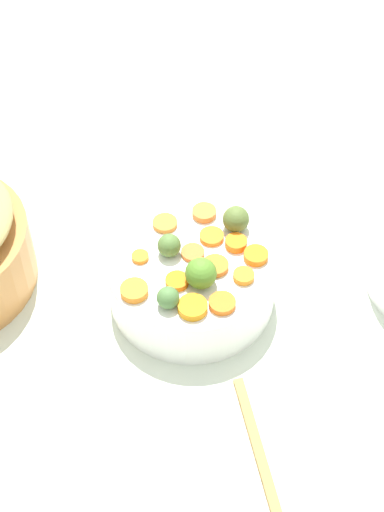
# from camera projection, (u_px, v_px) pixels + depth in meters

# --- Properties ---
(tabletop) EXTENTS (2.40, 2.40, 0.02)m
(tabletop) POSITION_uv_depth(u_px,v_px,m) (215.00, 326.00, 1.10)
(tabletop) COLOR silver
(tabletop) RESTS_ON ground
(serving_bowl_carrots) EXTENTS (0.24, 0.24, 0.08)m
(serving_bowl_carrots) POSITION_uv_depth(u_px,v_px,m) (192.00, 279.00, 1.10)
(serving_bowl_carrots) COLOR white
(serving_bowl_carrots) RESTS_ON tabletop
(carrot_slice_0) EXTENTS (0.05, 0.05, 0.01)m
(carrot_slice_0) POSITION_uv_depth(u_px,v_px,m) (165.00, 223.00, 1.11)
(carrot_slice_0) COLOR orange
(carrot_slice_0) RESTS_ON serving_bowl_carrots
(carrot_slice_1) EXTENTS (0.05, 0.05, 0.01)m
(carrot_slice_1) POSITION_uv_depth(u_px,v_px,m) (256.00, 256.00, 1.06)
(carrot_slice_1) COLOR orange
(carrot_slice_1) RESTS_ON serving_bowl_carrots
(carrot_slice_2) EXTENTS (0.05, 0.05, 0.01)m
(carrot_slice_2) POSITION_uv_depth(u_px,v_px,m) (134.00, 291.00, 1.02)
(carrot_slice_2) COLOR orange
(carrot_slice_2) RESTS_ON serving_bowl_carrots
(carrot_slice_3) EXTENTS (0.03, 0.03, 0.01)m
(carrot_slice_3) POSITION_uv_depth(u_px,v_px,m) (193.00, 253.00, 1.07)
(carrot_slice_3) COLOR orange
(carrot_slice_3) RESTS_ON serving_bowl_carrots
(carrot_slice_4) EXTENTS (0.04, 0.04, 0.01)m
(carrot_slice_4) POSITION_uv_depth(u_px,v_px,m) (193.00, 307.00, 1.00)
(carrot_slice_4) COLOR orange
(carrot_slice_4) RESTS_ON serving_bowl_carrots
(carrot_slice_5) EXTENTS (0.04, 0.04, 0.01)m
(carrot_slice_5) POSITION_uv_depth(u_px,v_px,m) (244.00, 276.00, 1.04)
(carrot_slice_5) COLOR orange
(carrot_slice_5) RESTS_ON serving_bowl_carrots
(carrot_slice_6) EXTENTS (0.05, 0.05, 0.01)m
(carrot_slice_6) POSITION_uv_depth(u_px,v_px,m) (204.00, 213.00, 1.12)
(carrot_slice_6) COLOR orange
(carrot_slice_6) RESTS_ON serving_bowl_carrots
(carrot_slice_7) EXTENTS (0.04, 0.04, 0.01)m
(carrot_slice_7) POSITION_uv_depth(u_px,v_px,m) (236.00, 243.00, 1.08)
(carrot_slice_7) COLOR orange
(carrot_slice_7) RESTS_ON serving_bowl_carrots
(carrot_slice_8) EXTENTS (0.04, 0.04, 0.01)m
(carrot_slice_8) POSITION_uv_depth(u_px,v_px,m) (212.00, 236.00, 1.09)
(carrot_slice_8) COLOR orange
(carrot_slice_8) RESTS_ON serving_bowl_carrots
(carrot_slice_9) EXTENTS (0.04, 0.04, 0.01)m
(carrot_slice_9) POSITION_uv_depth(u_px,v_px,m) (177.00, 281.00, 1.04)
(carrot_slice_9) COLOR orange
(carrot_slice_9) RESTS_ON serving_bowl_carrots
(carrot_slice_10) EXTENTS (0.03, 0.03, 0.01)m
(carrot_slice_10) POSITION_uv_depth(u_px,v_px,m) (140.00, 257.00, 1.07)
(carrot_slice_10) COLOR orange
(carrot_slice_10) RESTS_ON serving_bowl_carrots
(carrot_slice_11) EXTENTS (0.05, 0.05, 0.01)m
(carrot_slice_11) POSITION_uv_depth(u_px,v_px,m) (215.00, 266.00, 1.05)
(carrot_slice_11) COLOR orange
(carrot_slice_11) RESTS_ON serving_bowl_carrots
(carrot_slice_12) EXTENTS (0.05, 0.05, 0.01)m
(carrot_slice_12) POSITION_uv_depth(u_px,v_px,m) (222.00, 303.00, 1.01)
(carrot_slice_12) COLOR orange
(carrot_slice_12) RESTS_ON serving_bowl_carrots
(brussels_sprout_0) EXTENTS (0.04, 0.04, 0.04)m
(brussels_sprout_0) POSITION_uv_depth(u_px,v_px,m) (234.00, 219.00, 1.09)
(brussels_sprout_0) COLOR #5A6F33
(brussels_sprout_0) RESTS_ON serving_bowl_carrots
(brussels_sprout_1) EXTENTS (0.04, 0.04, 0.04)m
(brussels_sprout_1) POSITION_uv_depth(u_px,v_px,m) (200.00, 275.00, 1.02)
(brussels_sprout_1) COLOR #54872A
(brussels_sprout_1) RESTS_ON serving_bowl_carrots
(brussels_sprout_2) EXTENTS (0.03, 0.03, 0.03)m
(brussels_sprout_2) POSITION_uv_depth(u_px,v_px,m) (169.00, 245.00, 1.06)
(brussels_sprout_2) COLOR #557838
(brussels_sprout_2) RESTS_ON serving_bowl_carrots
(brussels_sprout_3) EXTENTS (0.03, 0.03, 0.03)m
(brussels_sprout_3) POSITION_uv_depth(u_px,v_px,m) (168.00, 298.00, 1.00)
(brussels_sprout_3) COLOR #4F7B40
(brussels_sprout_3) RESTS_ON serving_bowl_carrots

